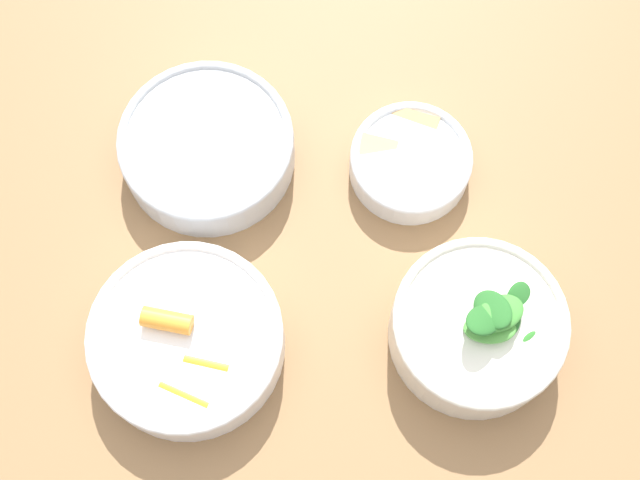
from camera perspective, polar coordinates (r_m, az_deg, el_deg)
The scene contains 6 objects.
ground_plane at distance 1.73m, azimuth -1.58°, elevation -6.69°, with size 10.00×10.00×0.00m, color gray.
dining_table at distance 1.09m, azimuth -2.50°, elevation 0.99°, with size 1.29×0.92×0.78m.
bowl_carrots at distance 0.91m, azimuth -8.52°, elevation -6.35°, with size 0.20×0.20×0.07m.
bowl_greens at distance 0.91m, azimuth 10.09°, elevation -5.52°, with size 0.18×0.18×0.10m.
bowl_beans_hotdog at distance 0.98m, azimuth -7.21°, elevation 5.85°, with size 0.19×0.19×0.05m.
bowl_cookies at distance 0.98m, azimuth 5.77°, elevation 5.04°, with size 0.13×0.13×0.04m.
Camera 1 is at (-0.38, -0.02, 1.69)m, focal length 50.00 mm.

